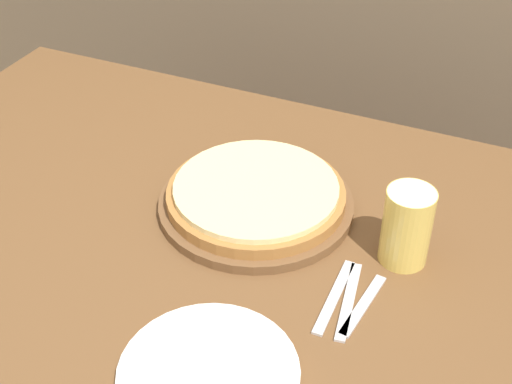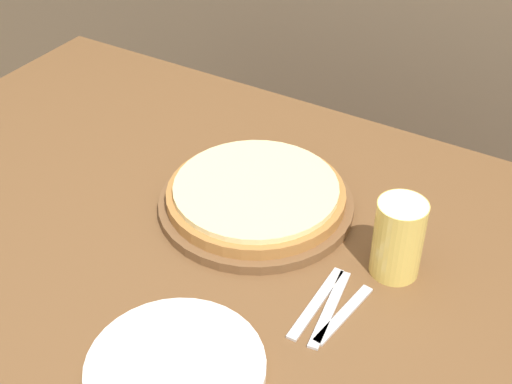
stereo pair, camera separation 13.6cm
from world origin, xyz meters
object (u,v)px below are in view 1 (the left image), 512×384
Objects in this scene: spoon at (363,305)px; dinner_plate at (209,374)px; fork at (334,296)px; pizza_on_board at (256,198)px; dinner_knife at (349,301)px; beer_glass at (407,224)px.

dinner_plate is at bearing -125.65° from spoon.
dinner_plate reaches higher than fork.
pizza_on_board is 2.07× the size of dinner_knife.
pizza_on_board is at bearing 147.97° from spoon.
pizza_on_board reaches higher than dinner_knife.
dinner_plate is at bearing -76.01° from pizza_on_board.
pizza_on_board is 2.59× the size of beer_glass.
fork is 0.03m from dinner_knife.
spoon is at bearing 0.00° from dinner_knife.
dinner_knife is 1.17× the size of spoon.
dinner_plate is 0.26m from fork.
dinner_knife is (-0.05, -0.14, -0.08)m from beer_glass.
pizza_on_board reaches higher than spoon.
beer_glass is 0.18m from fork.
dinner_knife is at bearing 180.00° from spoon.
pizza_on_board is 0.28m from fork.
dinner_plate is at bearing -121.40° from dinner_knife.
beer_glass is at bearing 69.38° from dinner_knife.
beer_glass is at bearing 62.45° from dinner_plate.
dinner_plate reaches higher than dinner_knife.
pizza_on_board is 0.30m from dinner_knife.
fork is at bearing 180.00° from dinner_knife.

